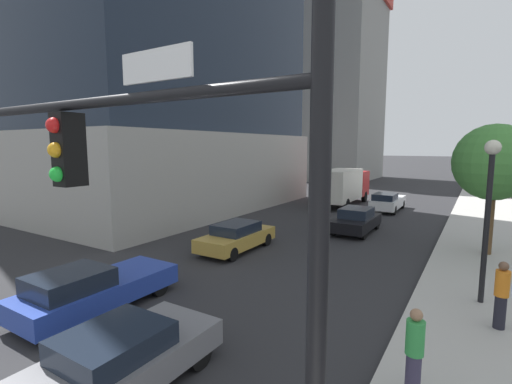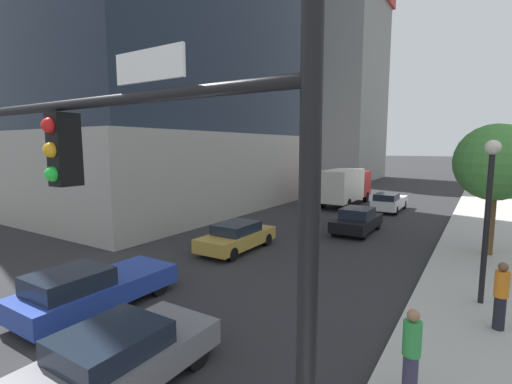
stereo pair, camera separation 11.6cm
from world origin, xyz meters
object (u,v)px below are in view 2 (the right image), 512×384
(car_gray, at_px, (111,362))
(pedestrian_orange_shirt, at_px, (501,295))
(traffic_light_pole, at_px, (166,203))
(street_lamp, at_px, (489,196))
(car_white, at_px, (389,202))
(car_gold, at_px, (237,236))
(street_tree, at_px, (495,163))
(car_black, at_px, (357,220))
(car_blue, at_px, (92,288))
(construction_building, at_px, (332,73))
(pedestrian_green_shirt, at_px, (411,353))
(box_truck, at_px, (345,185))

(car_gray, relative_size, pedestrian_orange_shirt, 2.51)
(traffic_light_pole, height_order, street_lamp, traffic_light_pole)
(car_white, bearing_deg, car_gold, -104.25)
(street_tree, bearing_deg, car_gray, -113.51)
(car_gray, bearing_deg, car_black, 90.00)
(street_lamp, relative_size, street_tree, 0.86)
(car_blue, distance_m, pedestrian_orange_shirt, 11.37)
(car_blue, height_order, car_gray, car_blue)
(car_black, bearing_deg, construction_building, 113.31)
(car_white, xyz_separation_m, pedestrian_green_shirt, (5.05, -21.49, 0.33))
(car_gray, relative_size, car_white, 0.96)
(pedestrian_orange_shirt, bearing_deg, street_lamp, 104.00)
(car_black, bearing_deg, car_blue, -104.86)
(construction_building, distance_m, car_gray, 53.40)
(traffic_light_pole, xyz_separation_m, box_truck, (-6.61, 26.37, -2.54))
(traffic_light_pole, distance_m, pedestrian_orange_shirt, 9.38)
(car_gray, bearing_deg, car_gold, 111.33)
(car_gold, relative_size, car_white, 0.91)
(pedestrian_orange_shirt, height_order, pedestrian_green_shirt, pedestrian_orange_shirt)
(car_black, bearing_deg, pedestrian_green_shirt, -69.28)
(car_black, bearing_deg, traffic_light_pole, -80.62)
(street_tree, bearing_deg, traffic_light_pole, -102.47)
(construction_building, bearing_deg, box_truck, -66.39)
(street_lamp, distance_m, pedestrian_green_shirt, 6.27)
(street_lamp, bearing_deg, car_black, 128.74)
(street_tree, height_order, car_white, street_tree)
(street_lamp, relative_size, box_truck, 0.67)
(car_gold, relative_size, box_truck, 0.58)
(street_tree, distance_m, pedestrian_green_shirt, 12.24)
(car_gold, xyz_separation_m, pedestrian_green_shirt, (8.79, -6.75, 0.38))
(car_black, distance_m, pedestrian_green_shirt, 14.28)
(car_black, bearing_deg, car_gold, -119.57)
(pedestrian_orange_shirt, bearing_deg, street_tree, 91.58)
(construction_building, height_order, box_truck, construction_building)
(car_gray, distance_m, pedestrian_green_shirt, 5.80)
(pedestrian_orange_shirt, bearing_deg, car_blue, -155.07)
(car_gray, xyz_separation_m, pedestrian_green_shirt, (5.05, 2.84, 0.38))
(traffic_light_pole, relative_size, car_white, 1.29)
(box_truck, bearing_deg, car_gold, -90.00)
(car_white, xyz_separation_m, pedestrian_orange_shirt, (6.56, -17.45, 0.36))
(car_gray, distance_m, pedestrian_orange_shirt, 9.51)
(construction_building, bearing_deg, car_black, -66.69)
(construction_building, relative_size, pedestrian_green_shirt, 20.50)
(car_gray, height_order, car_gold, car_gray)
(car_gold, distance_m, box_truck, 15.66)
(traffic_light_pole, relative_size, pedestrian_green_shirt, 3.47)
(construction_building, height_order, street_tree, construction_building)
(street_lamp, relative_size, car_gold, 1.14)
(construction_building, bearing_deg, pedestrian_orange_shirt, -63.85)
(traffic_light_pole, xyz_separation_m, street_tree, (3.48, 15.74, -0.06))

